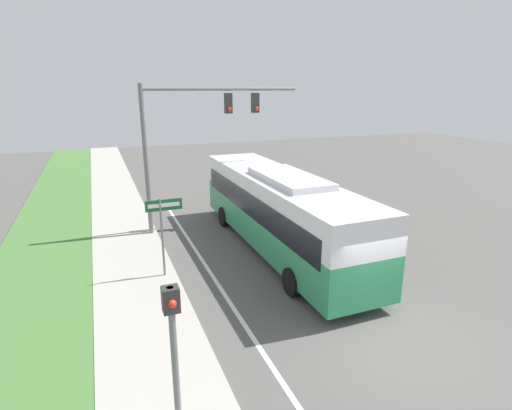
{
  "coord_description": "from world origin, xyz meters",
  "views": [
    {
      "loc": [
        -7.01,
        -7.57,
        6.5
      ],
      "look_at": [
        -0.94,
        7.56,
        1.72
      ],
      "focal_mm": 28.0,
      "sensor_mm": 36.0,
      "label": 1
    }
  ],
  "objects": [
    {
      "name": "sidewalk",
      "position": [
        -6.2,
        0.0,
        0.06
      ],
      "size": [
        2.8,
        80.0,
        0.12
      ],
      "color": "#ADA89E",
      "rests_on": "ground_plane"
    },
    {
      "name": "bus",
      "position": [
        -0.36,
        6.55,
        1.84
      ],
      "size": [
        2.69,
        11.9,
        3.36
      ],
      "color": "#2D8956",
      "rests_on": "ground_plane"
    },
    {
      "name": "ground_plane",
      "position": [
        0.0,
        0.0,
        0.0
      ],
      "size": [
        80.0,
        80.0,
        0.0
      ],
      "primitive_type": "plane",
      "color": "#565451"
    },
    {
      "name": "pedestrian_signal",
      "position": [
        -6.13,
        -1.62,
        2.28
      ],
      "size": [
        0.28,
        0.34,
        3.39
      ],
      "color": "slate",
      "rests_on": "ground_plane"
    },
    {
      "name": "lane_divider_near",
      "position": [
        -3.6,
        0.0,
        0.0
      ],
      "size": [
        0.14,
        30.0,
        0.01
      ],
      "color": "silver",
      "rests_on": "ground_plane"
    },
    {
      "name": "signal_gantry",
      "position": [
        -2.85,
        10.24,
        4.84
      ],
      "size": [
        7.28,
        0.41,
        6.71
      ],
      "color": "slate",
      "rests_on": "ground_plane"
    },
    {
      "name": "street_sign",
      "position": [
        -5.15,
        5.63,
        2.02
      ],
      "size": [
        1.25,
        0.08,
        2.94
      ],
      "color": "slate",
      "rests_on": "ground_plane"
    }
  ]
}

